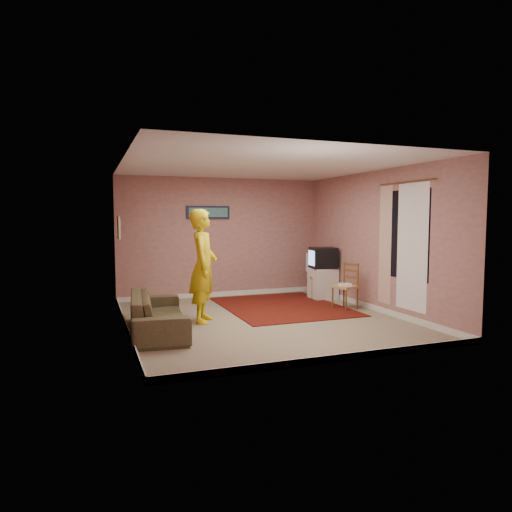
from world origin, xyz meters
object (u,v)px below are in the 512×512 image
object	(u,v)px
tv_cabinet	(323,283)
chair_b	(345,281)
sofa	(158,313)
crt_tv	(323,258)
person	(203,266)
chair_a	(318,271)

from	to	relation	value
tv_cabinet	chair_b	xyz separation A→B (m)	(-0.14, -1.14, 0.20)
chair_b	sofa	world-z (taller)	chair_b
tv_cabinet	crt_tv	world-z (taller)	crt_tv
tv_cabinet	sofa	bearing A→B (deg)	-155.46
person	tv_cabinet	bearing A→B (deg)	-45.12
tv_cabinet	chair_b	bearing A→B (deg)	-97.19
sofa	person	size ratio (longest dim) A/B	1.07
sofa	crt_tv	bearing A→B (deg)	-60.03
chair_a	person	xyz separation A→B (m)	(-2.90, -1.40, 0.36)
sofa	tv_cabinet	bearing A→B (deg)	-60.07
crt_tv	chair_b	size ratio (longest dim) A/B	1.19
crt_tv	tv_cabinet	bearing A→B (deg)	-0.00
crt_tv	sofa	distance (m)	4.16
tv_cabinet	person	xyz separation A→B (m)	(-2.93, -1.26, 0.61)
chair_b	sofa	distance (m)	3.66
tv_cabinet	chair_a	distance (m)	0.29
chair_b	crt_tv	bearing A→B (deg)	155.86
crt_tv	chair_b	distance (m)	1.20
crt_tv	person	size ratio (longest dim) A/B	0.31
chair_a	crt_tv	bearing A→B (deg)	-68.09
chair_b	chair_a	bearing A→B (deg)	157.94
tv_cabinet	crt_tv	distance (m)	0.55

